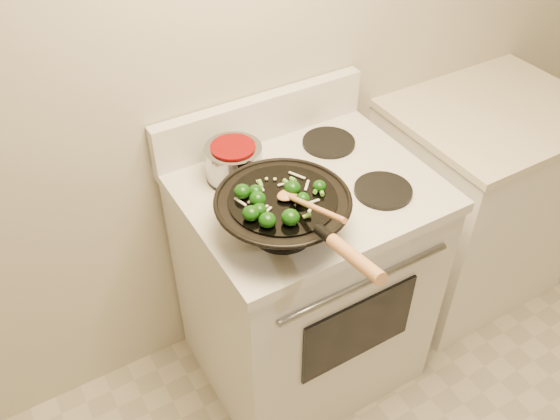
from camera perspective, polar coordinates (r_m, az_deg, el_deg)
stove at (r=2.17m, az=2.27°, el=-6.78°), size 0.78×0.67×1.08m
counter_unit at (r=2.65m, az=18.12°, el=0.82°), size 0.75×0.62×0.91m
wok at (r=1.64m, az=0.35°, el=-0.31°), size 0.38×0.63×0.23m
stirfry at (r=1.57m, az=-0.73°, el=0.76°), size 0.26×0.22×0.04m
wooden_spoon at (r=1.54m, az=2.19°, el=0.76°), size 0.06×0.27×0.10m
saucepan at (r=1.85m, az=-4.45°, el=4.78°), size 0.18×0.29×0.11m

